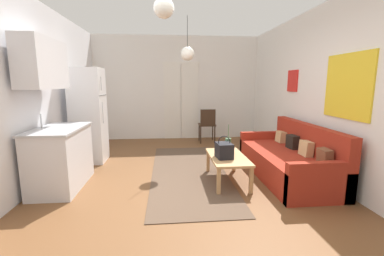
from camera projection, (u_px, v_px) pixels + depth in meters
name	position (u px, v px, depth m)	size (l,w,h in m)	color
ground_plane	(188.00, 197.00, 3.64)	(4.95, 7.98, 0.10)	brown
wall_back	(177.00, 89.00, 7.06)	(4.55, 0.13, 2.75)	white
wall_right	(347.00, 94.00, 3.60)	(0.12, 7.58, 2.75)	white
wall_left	(7.00, 95.00, 3.19)	(0.12, 7.58, 2.75)	silver
area_rug	(189.00, 172.00, 4.49)	(1.25, 3.31, 0.01)	brown
couch	(290.00, 160.00, 4.25)	(0.91, 2.13, 0.86)	maroon
coffee_table	(228.00, 159.00, 4.01)	(0.54, 1.02, 0.41)	tan
bamboo_vase	(228.00, 146.00, 4.08)	(0.10, 0.10, 0.48)	#47704C
handbag	(224.00, 150.00, 3.89)	(0.24, 0.30, 0.34)	black
refrigerator	(89.00, 116.00, 4.98)	(0.60, 0.59, 1.80)	white
kitchen_counter	(56.00, 133.00, 3.72)	(0.62, 1.14, 2.12)	silver
accent_chair	(207.00, 123.00, 6.64)	(0.42, 0.40, 0.87)	#382619
pendant_lamp_near	(164.00, 8.00, 2.65)	(0.21, 0.21, 0.58)	black
pendant_lamp_far	(187.00, 54.00, 4.91)	(0.26, 0.26, 0.82)	black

